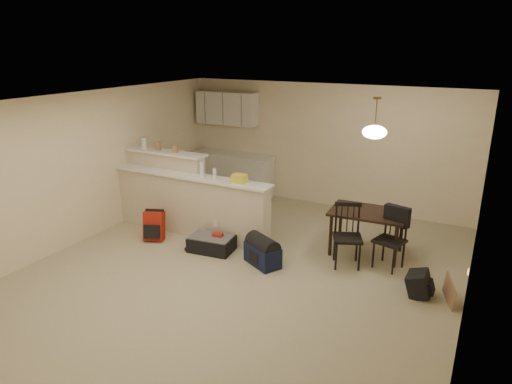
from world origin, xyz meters
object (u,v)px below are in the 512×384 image
Objects in this scene: dining_chair_near at (348,236)px; navy_duffel at (263,255)px; dining_chair_far at (390,239)px; suitcase at (212,244)px; pendant_lamp at (375,131)px; red_backpack at (154,226)px; dining_table at (368,216)px; black_daypack at (419,284)px.

dining_chair_near is 1.31m from navy_duffel.
dining_chair_near is at bearing -142.57° from dining_chair_far.
dining_chair_far is at bearing 8.74° from suitcase.
pendant_lamp reaches higher than suitcase.
navy_duffel is at bearing -176.58° from dining_chair_near.
pendant_lamp is 3.96m from red_backpack.
dining_chair_near is at bearing 6.99° from suitcase.
pendant_lamp is 1.24× the size of red_backpack.
pendant_lamp is 3.12m from suitcase.
navy_duffel is (-1.29, -1.13, -1.83)m from pendant_lamp.
navy_duffel is at bearing -138.73° from pendant_lamp.
pendant_lamp is (0.00, 0.00, 1.35)m from dining_table.
dining_chair_far is (0.58, 0.23, -0.02)m from dining_chair_near.
dining_table is 0.57m from dining_chair_far.
suitcase is 3.23m from black_daypack.
pendant_lamp is 0.67× the size of dining_chair_far.
dining_chair_near is at bearing 72.37° from black_daypack.
dining_chair_near is 0.62m from dining_chair_far.
dining_chair_near is at bearing -104.37° from pendant_lamp.
pendant_lamp reaches higher than dining_chair_far.
red_backpack is 1.39× the size of black_daypack.
suitcase is (-2.25, -1.08, -1.87)m from pendant_lamp.
red_backpack is (-3.23, -0.59, -0.23)m from dining_chair_near.
dining_chair_near reaches higher than navy_duffel.
red_backpack is 0.85× the size of navy_duffel.
red_backpack reaches higher than navy_duffel.
suitcase is at bearing 170.89° from dining_chair_near.
navy_duffel is (-1.29, -1.13, -0.47)m from dining_table.
black_daypack is (0.55, -0.60, -0.30)m from dining_chair_far.
red_backpack is at bearing -161.05° from pendant_lamp.
suitcase is (-2.10, -0.52, -0.36)m from dining_chair_near.
red_backpack is at bearing 93.73° from black_daypack.
dining_chair_far is 2.56× the size of black_daypack.
dining_chair_far reaches higher than dining_table.
pendant_lamp is 1.72× the size of black_daypack.
red_backpack is at bearing -164.31° from dining_table.
red_backpack is 2.08m from navy_duffel.
red_backpack is (-3.80, -0.82, -0.21)m from dining_chair_far.
dining_table is at bearing 157.92° from dining_chair_far.
navy_duffel is at bearing -9.74° from suitcase.
navy_duffel is 2.27m from black_daypack.
pendant_lamp reaches higher than navy_duffel.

